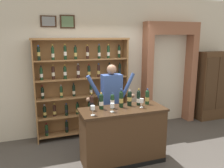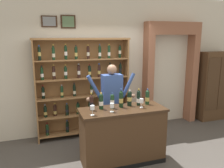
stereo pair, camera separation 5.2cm
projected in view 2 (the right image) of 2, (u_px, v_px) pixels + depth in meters
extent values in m
cube|color=#47423D|center=(117.00, 162.00, 4.17)|extent=(14.00, 14.00, 0.02)
cube|color=beige|center=(94.00, 65.00, 5.35)|extent=(12.00, 0.16, 3.15)
cube|color=#382316|center=(49.00, 21.00, 4.77)|extent=(0.33, 0.02, 0.23)
cube|color=gray|center=(49.00, 21.00, 4.76)|extent=(0.26, 0.01, 0.19)
cube|color=#382316|center=(68.00, 22.00, 4.89)|extent=(0.31, 0.02, 0.28)
cube|color=#56754F|center=(68.00, 22.00, 4.88)|extent=(0.25, 0.01, 0.22)
cube|color=olive|center=(35.00, 92.00, 4.75)|extent=(0.03, 0.30, 2.20)
cube|color=olive|center=(126.00, 86.00, 5.37)|extent=(0.03, 0.30, 2.20)
cube|color=olive|center=(82.00, 87.00, 5.19)|extent=(2.04, 0.02, 2.20)
cube|color=olive|center=(84.00, 130.00, 5.26)|extent=(1.98, 0.29, 0.02)
cylinder|color=#19381E|center=(47.00, 131.00, 4.96)|extent=(0.07, 0.07, 0.21)
sphere|color=#19381E|center=(47.00, 126.00, 4.94)|extent=(0.07, 0.07, 0.07)
cylinder|color=#19381E|center=(47.00, 124.00, 4.93)|extent=(0.03, 0.03, 0.07)
cylinder|color=maroon|center=(47.00, 123.00, 4.92)|extent=(0.03, 0.03, 0.03)
cylinder|color=black|center=(47.00, 131.00, 4.96)|extent=(0.07, 0.07, 0.07)
cylinder|color=black|center=(67.00, 127.00, 5.13)|extent=(0.07, 0.07, 0.21)
sphere|color=black|center=(67.00, 123.00, 5.11)|extent=(0.07, 0.07, 0.07)
cylinder|color=black|center=(67.00, 121.00, 5.10)|extent=(0.03, 0.03, 0.07)
cylinder|color=navy|center=(67.00, 121.00, 5.10)|extent=(0.04, 0.04, 0.03)
cylinder|color=black|center=(67.00, 128.00, 5.13)|extent=(0.07, 0.07, 0.07)
cylinder|color=black|center=(85.00, 125.00, 5.25)|extent=(0.07, 0.07, 0.22)
sphere|color=black|center=(85.00, 120.00, 5.23)|extent=(0.07, 0.07, 0.07)
cylinder|color=black|center=(84.00, 119.00, 5.22)|extent=(0.03, 0.03, 0.07)
cylinder|color=#99999E|center=(84.00, 118.00, 5.21)|extent=(0.03, 0.03, 0.03)
cylinder|color=silver|center=(85.00, 125.00, 5.25)|extent=(0.07, 0.07, 0.07)
cylinder|color=#19381E|center=(100.00, 123.00, 5.36)|extent=(0.07, 0.07, 0.22)
sphere|color=#19381E|center=(100.00, 119.00, 5.34)|extent=(0.07, 0.07, 0.07)
cylinder|color=#19381E|center=(100.00, 117.00, 5.33)|extent=(0.03, 0.03, 0.08)
cylinder|color=navy|center=(100.00, 116.00, 5.33)|extent=(0.03, 0.03, 0.03)
cylinder|color=silver|center=(100.00, 123.00, 5.36)|extent=(0.07, 0.07, 0.07)
cylinder|color=#19381E|center=(116.00, 121.00, 5.49)|extent=(0.07, 0.07, 0.22)
sphere|color=#19381E|center=(116.00, 117.00, 5.47)|extent=(0.07, 0.07, 0.07)
cylinder|color=#19381E|center=(116.00, 116.00, 5.46)|extent=(0.03, 0.03, 0.06)
cylinder|color=navy|center=(116.00, 115.00, 5.46)|extent=(0.03, 0.03, 0.03)
cylinder|color=beige|center=(116.00, 121.00, 5.49)|extent=(0.07, 0.07, 0.07)
cube|color=olive|center=(84.00, 113.00, 5.18)|extent=(1.98, 0.29, 0.02)
cylinder|color=black|center=(45.00, 113.00, 4.89)|extent=(0.07, 0.07, 0.20)
sphere|color=black|center=(45.00, 108.00, 4.87)|extent=(0.07, 0.07, 0.07)
cylinder|color=black|center=(45.00, 106.00, 4.86)|extent=(0.03, 0.03, 0.08)
cylinder|color=#99999E|center=(45.00, 105.00, 4.86)|extent=(0.04, 0.04, 0.03)
cylinder|color=tan|center=(45.00, 113.00, 4.90)|extent=(0.07, 0.07, 0.07)
cylinder|color=black|center=(55.00, 111.00, 4.98)|extent=(0.07, 0.07, 0.21)
sphere|color=black|center=(55.00, 106.00, 4.95)|extent=(0.07, 0.07, 0.07)
cylinder|color=black|center=(55.00, 105.00, 4.95)|extent=(0.03, 0.03, 0.08)
cylinder|color=#B79338|center=(55.00, 103.00, 4.94)|extent=(0.04, 0.04, 0.03)
cylinder|color=tan|center=(55.00, 112.00, 4.98)|extent=(0.07, 0.07, 0.07)
cylinder|color=black|center=(67.00, 111.00, 5.02)|extent=(0.07, 0.07, 0.20)
sphere|color=black|center=(67.00, 106.00, 5.00)|extent=(0.07, 0.07, 0.07)
cylinder|color=black|center=(67.00, 105.00, 4.99)|extent=(0.03, 0.03, 0.07)
cylinder|color=navy|center=(67.00, 104.00, 4.99)|extent=(0.03, 0.03, 0.03)
cylinder|color=black|center=(67.00, 111.00, 5.02)|extent=(0.07, 0.07, 0.06)
cylinder|color=black|center=(78.00, 109.00, 5.11)|extent=(0.07, 0.07, 0.21)
sphere|color=black|center=(78.00, 105.00, 5.08)|extent=(0.07, 0.07, 0.07)
cylinder|color=black|center=(78.00, 103.00, 5.08)|extent=(0.03, 0.03, 0.07)
cylinder|color=black|center=(78.00, 102.00, 5.07)|extent=(0.03, 0.03, 0.03)
cylinder|color=tan|center=(78.00, 110.00, 5.11)|extent=(0.07, 0.07, 0.07)
cylinder|color=black|center=(90.00, 108.00, 5.21)|extent=(0.07, 0.07, 0.20)
sphere|color=black|center=(90.00, 104.00, 5.19)|extent=(0.07, 0.07, 0.07)
cylinder|color=black|center=(90.00, 102.00, 5.18)|extent=(0.03, 0.03, 0.08)
cylinder|color=navy|center=(90.00, 101.00, 5.17)|extent=(0.03, 0.03, 0.03)
cylinder|color=beige|center=(90.00, 109.00, 5.21)|extent=(0.07, 0.07, 0.06)
cylinder|color=black|center=(100.00, 107.00, 5.25)|extent=(0.07, 0.07, 0.21)
sphere|color=black|center=(100.00, 102.00, 5.23)|extent=(0.07, 0.07, 0.07)
cylinder|color=black|center=(100.00, 101.00, 5.22)|extent=(0.03, 0.03, 0.08)
cylinder|color=navy|center=(100.00, 100.00, 5.22)|extent=(0.03, 0.03, 0.03)
cylinder|color=silver|center=(100.00, 107.00, 5.25)|extent=(0.07, 0.07, 0.07)
cylinder|color=#19381E|center=(110.00, 106.00, 5.38)|extent=(0.07, 0.07, 0.21)
sphere|color=#19381E|center=(110.00, 101.00, 5.36)|extent=(0.07, 0.07, 0.07)
cylinder|color=#19381E|center=(110.00, 100.00, 5.36)|extent=(0.03, 0.03, 0.08)
cylinder|color=#99999E|center=(110.00, 98.00, 5.35)|extent=(0.03, 0.03, 0.03)
cylinder|color=silver|center=(110.00, 106.00, 5.39)|extent=(0.07, 0.07, 0.07)
cylinder|color=#19381E|center=(118.00, 105.00, 5.43)|extent=(0.07, 0.07, 0.19)
sphere|color=#19381E|center=(119.00, 101.00, 5.40)|extent=(0.07, 0.07, 0.07)
cylinder|color=#19381E|center=(119.00, 100.00, 5.40)|extent=(0.03, 0.03, 0.07)
cylinder|color=maroon|center=(119.00, 99.00, 5.39)|extent=(0.03, 0.03, 0.03)
cylinder|color=black|center=(118.00, 105.00, 5.42)|extent=(0.07, 0.07, 0.06)
cube|color=olive|center=(84.00, 96.00, 5.10)|extent=(1.98, 0.29, 0.02)
cylinder|color=black|center=(43.00, 94.00, 4.82)|extent=(0.06, 0.06, 0.21)
sphere|color=black|center=(43.00, 89.00, 4.80)|extent=(0.06, 0.06, 0.06)
cylinder|color=black|center=(43.00, 87.00, 4.79)|extent=(0.02, 0.02, 0.08)
cylinder|color=maroon|center=(43.00, 86.00, 4.79)|extent=(0.03, 0.03, 0.03)
cylinder|color=silver|center=(43.00, 94.00, 4.83)|extent=(0.07, 0.07, 0.07)
cylinder|color=#19381E|center=(62.00, 92.00, 4.93)|extent=(0.06, 0.06, 0.21)
sphere|color=#19381E|center=(62.00, 87.00, 4.90)|extent=(0.06, 0.06, 0.06)
cylinder|color=#19381E|center=(62.00, 86.00, 4.90)|extent=(0.03, 0.03, 0.06)
cylinder|color=#99999E|center=(62.00, 85.00, 4.89)|extent=(0.03, 0.03, 0.03)
cylinder|color=tan|center=(62.00, 94.00, 4.93)|extent=(0.07, 0.07, 0.07)
cylinder|color=black|center=(74.00, 91.00, 5.03)|extent=(0.06, 0.06, 0.22)
sphere|color=black|center=(74.00, 86.00, 5.01)|extent=(0.06, 0.06, 0.06)
cylinder|color=black|center=(74.00, 85.00, 5.00)|extent=(0.03, 0.03, 0.08)
cylinder|color=black|center=(74.00, 83.00, 5.00)|extent=(0.03, 0.03, 0.03)
cylinder|color=beige|center=(74.00, 92.00, 5.04)|extent=(0.07, 0.07, 0.07)
cylinder|color=#19381E|center=(92.00, 90.00, 5.15)|extent=(0.06, 0.06, 0.21)
sphere|color=#19381E|center=(92.00, 85.00, 5.13)|extent=(0.06, 0.06, 0.06)
cylinder|color=#19381E|center=(92.00, 84.00, 5.13)|extent=(0.03, 0.03, 0.07)
cylinder|color=#99999E|center=(92.00, 83.00, 5.12)|extent=(0.03, 0.03, 0.03)
cylinder|color=silver|center=(92.00, 91.00, 5.16)|extent=(0.07, 0.07, 0.07)
cylinder|color=black|center=(106.00, 89.00, 5.21)|extent=(0.06, 0.06, 0.22)
sphere|color=black|center=(106.00, 84.00, 5.19)|extent=(0.06, 0.06, 0.06)
cylinder|color=black|center=(106.00, 83.00, 5.18)|extent=(0.03, 0.03, 0.08)
cylinder|color=maroon|center=(106.00, 82.00, 5.18)|extent=(0.03, 0.03, 0.03)
cylinder|color=silver|center=(106.00, 89.00, 5.21)|extent=(0.07, 0.07, 0.07)
cylinder|color=black|center=(117.00, 88.00, 5.35)|extent=(0.06, 0.06, 0.21)
sphere|color=black|center=(117.00, 83.00, 5.33)|extent=(0.06, 0.06, 0.06)
cylinder|color=black|center=(117.00, 82.00, 5.32)|extent=(0.03, 0.03, 0.07)
cylinder|color=maroon|center=(117.00, 81.00, 5.32)|extent=(0.03, 0.03, 0.03)
cylinder|color=tan|center=(117.00, 89.00, 5.36)|extent=(0.07, 0.07, 0.07)
cube|color=olive|center=(83.00, 78.00, 5.01)|extent=(1.98, 0.29, 0.02)
cylinder|color=#19381E|center=(42.00, 75.00, 4.71)|extent=(0.07, 0.07, 0.22)
sphere|color=#19381E|center=(42.00, 69.00, 4.69)|extent=(0.06, 0.06, 0.06)
cylinder|color=#19381E|center=(42.00, 67.00, 4.68)|extent=(0.03, 0.03, 0.08)
cylinder|color=black|center=(41.00, 66.00, 4.67)|extent=(0.03, 0.03, 0.03)
cylinder|color=silver|center=(42.00, 75.00, 4.71)|extent=(0.07, 0.07, 0.07)
cylinder|color=black|center=(54.00, 74.00, 4.79)|extent=(0.07, 0.07, 0.24)
sphere|color=black|center=(54.00, 68.00, 4.76)|extent=(0.06, 0.06, 0.06)
cylinder|color=black|center=(53.00, 66.00, 4.76)|extent=(0.02, 0.02, 0.06)
cylinder|color=#B79338|center=(53.00, 65.00, 4.75)|extent=(0.03, 0.03, 0.03)
cylinder|color=beige|center=(54.00, 74.00, 4.79)|extent=(0.07, 0.07, 0.08)
cylinder|color=black|center=(66.00, 74.00, 4.84)|extent=(0.07, 0.07, 0.23)
sphere|color=black|center=(65.00, 68.00, 4.81)|extent=(0.06, 0.06, 0.06)
cylinder|color=black|center=(65.00, 66.00, 4.80)|extent=(0.02, 0.02, 0.08)
cylinder|color=#B79338|center=(65.00, 65.00, 4.80)|extent=(0.03, 0.03, 0.03)
cylinder|color=silver|center=(66.00, 73.00, 4.83)|extent=(0.07, 0.07, 0.07)
cylinder|color=black|center=(79.00, 72.00, 4.94)|extent=(0.07, 0.07, 0.24)
sphere|color=black|center=(79.00, 67.00, 4.91)|extent=(0.06, 0.06, 0.06)
cylinder|color=black|center=(79.00, 65.00, 4.90)|extent=(0.03, 0.03, 0.07)
cylinder|color=#99999E|center=(79.00, 64.00, 4.90)|extent=(0.03, 0.03, 0.03)
cylinder|color=silver|center=(79.00, 73.00, 4.94)|extent=(0.07, 0.07, 0.08)
cylinder|color=black|center=(90.00, 72.00, 5.01)|extent=(0.07, 0.07, 0.23)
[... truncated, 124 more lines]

